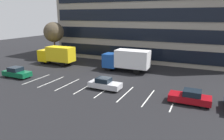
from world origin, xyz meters
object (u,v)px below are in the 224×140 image
box_truck_yellow_all (57,55)px  sedan_maroon (190,97)px  box_truck_blue (127,59)px  sedan_forest (17,73)px  bare_tree (54,32)px  sedan_silver (105,84)px

box_truck_yellow_all → sedan_maroon: bearing=-19.3°
box_truck_blue → sedan_forest: bearing=-143.9°
box_truck_yellow_all → sedan_maroon: (24.65, -8.63, -1.22)m
bare_tree → box_truck_blue: bearing=-10.5°
sedan_maroon → box_truck_yellow_all: bearing=160.7°
sedan_silver → box_truck_blue: bearing=93.4°
box_truck_blue → sedan_silver: size_ratio=1.92×
box_truck_yellow_all → bare_tree: bare_tree is taller
sedan_silver → sedan_forest: (-14.42, -0.95, 0.04)m
box_truck_yellow_all → sedan_maroon: size_ratio=1.74×
sedan_maroon → bare_tree: (-28.39, 12.63, 4.99)m
sedan_maroon → sedan_silver: bearing=178.7°
sedan_silver → sedan_maroon: (10.21, -0.22, 0.02)m
sedan_silver → sedan_forest: sedan_forest is taller
sedan_maroon → sedan_forest: sedan_forest is taller
box_truck_yellow_all → sedan_silver: (14.44, -8.41, -1.24)m
box_truck_blue → sedan_maroon: 14.34m
sedan_forest → box_truck_yellow_all: bearing=90.1°
box_truck_blue → sedan_maroon: size_ratio=1.86×
box_truck_yellow_all → sedan_silver: size_ratio=1.80×
box_truck_blue → sedan_silver: (0.55, -9.15, -1.36)m
box_truck_yellow_all → sedan_silver: bearing=-30.2°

